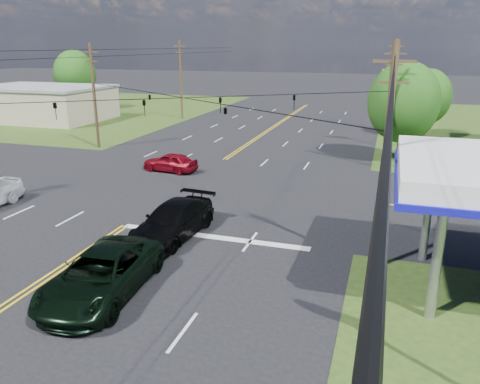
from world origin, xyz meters
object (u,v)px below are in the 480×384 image
(pole_ne, at_px, (390,106))
(pole_nw, at_px, (94,95))
(pole_right_far, at_px, (392,84))
(retail_nw, at_px, (42,104))
(suv_black, at_px, (173,221))
(tree_right_a, at_px, (404,102))
(tree_right_b, at_px, (427,97))
(pole_left_far, at_px, (181,79))
(pickup_dkgreen, at_px, (102,274))
(tree_far_l, at_px, (75,74))
(pole_se, at_px, (385,158))

(pole_ne, bearing_deg, pole_nw, 180.00)
(pole_ne, bearing_deg, pole_right_far, 90.00)
(retail_nw, distance_m, suv_black, 45.03)
(tree_right_a, height_order, tree_right_b, tree_right_a)
(pole_left_far, distance_m, pickup_dkgreen, 45.73)
(tree_far_l, xyz_separation_m, suv_black, (35.11, -40.50, -4.34))
(pole_ne, xyz_separation_m, pole_right_far, (0.00, 19.00, 0.25))
(pole_se, height_order, pole_left_far, pole_left_far)
(pole_se, relative_size, tree_far_l, 1.09)
(retail_nw, relative_size, pickup_dkgreen, 2.52)
(pole_nw, relative_size, tree_far_l, 1.09)
(pole_nw, xyz_separation_m, pole_left_far, (0.00, 19.00, 0.25))
(pole_ne, relative_size, suv_black, 1.61)
(retail_nw, distance_m, pole_nw, 21.60)
(pole_ne, relative_size, tree_right_a, 1.16)
(pole_nw, distance_m, tree_right_b, 33.10)
(pole_se, height_order, pole_right_far, pole_right_far)
(pole_left_far, bearing_deg, tree_right_a, -30.65)
(pole_se, xyz_separation_m, suv_black, (-9.89, 0.50, -4.06))
(pole_nw, distance_m, pole_ne, 26.00)
(retail_nw, bearing_deg, pole_nw, -37.41)
(pole_ne, xyz_separation_m, tree_right_b, (3.50, 15.00, -0.70))
(pole_left_far, relative_size, suv_black, 1.70)
(pole_ne, height_order, tree_far_l, pole_ne)
(pole_se, bearing_deg, tree_far_l, 137.66)
(pole_nw, height_order, pole_ne, same)
(tree_right_b, height_order, pickup_dkgreen, tree_right_b)
(pole_se, height_order, pole_ne, same)
(pole_nw, xyz_separation_m, pickup_dkgreen, (16.00, -23.63, -4.03))
(pole_left_far, height_order, tree_far_l, pole_left_far)
(suv_black, bearing_deg, pole_ne, 65.14)
(pole_nw, bearing_deg, pole_se, -34.70)
(pole_nw, xyz_separation_m, suv_black, (16.11, -17.50, -4.06))
(retail_nw, xyz_separation_m, tree_right_a, (44.00, -10.00, 2.87))
(pole_right_far, distance_m, suv_black, 38.06)
(pole_ne, distance_m, pole_right_far, 19.00)
(pole_left_far, distance_m, tree_far_l, 19.42)
(tree_far_l, bearing_deg, tree_right_b, -9.37)
(pole_nw, distance_m, suv_black, 24.13)
(tree_far_l, bearing_deg, pickup_dkgreen, -53.11)
(tree_far_l, xyz_separation_m, pickup_dkgreen, (35.00, -46.63, -4.31))
(suv_black, bearing_deg, pole_right_far, 79.45)
(retail_nw, height_order, pole_right_far, pole_right_far)
(suv_black, bearing_deg, retail_nw, 141.96)
(tree_far_l, bearing_deg, pole_se, -42.34)
(tree_right_a, bearing_deg, pole_left_far, 149.35)
(pole_se, distance_m, pole_left_far, 45.22)
(retail_nw, bearing_deg, suv_black, -42.65)
(pickup_dkgreen, bearing_deg, tree_far_l, 122.38)
(pole_nw, xyz_separation_m, pole_right_far, (26.00, 19.00, 0.25))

